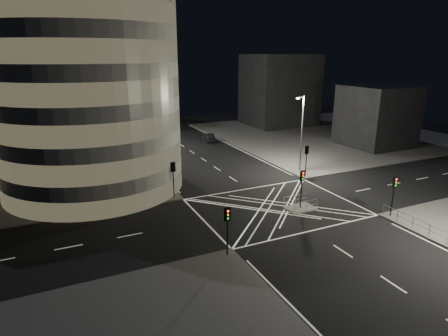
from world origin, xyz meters
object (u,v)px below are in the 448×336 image
traffic_signal_nr (394,189)px  traffic_signal_island (302,182)px  central_island (300,208)px  traffic_signal_nl (227,223)px  street_lamp_left_near (154,140)px  street_lamp_right_far (301,131)px  traffic_signal_fr (307,155)px  sedan (208,137)px  traffic_signal_fl (173,173)px  street_lamp_left_far (124,117)px

traffic_signal_nr → traffic_signal_island: 8.62m
central_island → traffic_signal_nl: size_ratio=0.75×
central_island → street_lamp_left_near: 18.52m
street_lamp_right_far → traffic_signal_nl: bearing=-139.1°
traffic_signal_fr → sedan: traffic_signal_fr is taller
central_island → traffic_signal_nr: traffic_signal_nr is taller
sedan → street_lamp_right_far: bearing=107.5°
traffic_signal_nr → street_lamp_left_near: bearing=134.1°
central_island → traffic_signal_nl: (-10.80, -5.30, 2.84)m
traffic_signal_nr → street_lamp_left_near: (-18.24, 18.80, 2.63)m
traffic_signal_nl → street_lamp_left_near: size_ratio=0.40×
traffic_signal_island → sedan: (3.40, 32.52, -2.19)m
central_island → traffic_signal_nr: 9.08m
street_lamp_left_near → traffic_signal_fr: bearing=-15.9°
traffic_signal_fl → traffic_signal_island: same height
traffic_signal_fl → traffic_signal_nr: 22.24m
traffic_signal_fr → traffic_signal_nr: size_ratio=1.00×
traffic_signal_island → traffic_signal_fr: bearing=50.7°
traffic_signal_nr → traffic_signal_fr: bearing=90.0°
traffic_signal_island → sedan: bearing=84.0°
street_lamp_left_near → sedan: (14.84, 19.02, -4.81)m
street_lamp_left_far → street_lamp_right_far: (18.87, -21.00, 0.00)m
traffic_signal_fl → traffic_signal_fr: (17.60, 0.00, 0.00)m
traffic_signal_fl → traffic_signal_island: 13.62m
traffic_signal_fl → sedan: traffic_signal_fl is taller
street_lamp_left_far → traffic_signal_nl: bearing=-89.0°
traffic_signal_nr → sedan: traffic_signal_nr is taller
traffic_signal_island → street_lamp_left_near: size_ratio=0.40×
traffic_signal_island → central_island: bearing=0.0°
traffic_signal_nr → street_lamp_left_far: 41.15m
traffic_signal_fl → traffic_signal_fr: bearing=0.0°
traffic_signal_fr → street_lamp_left_near: size_ratio=0.40×
street_lamp_right_far → central_island: bearing=-125.3°
traffic_signal_fr → traffic_signal_nr: bearing=-90.0°
traffic_signal_fr → sedan: size_ratio=0.91×
street_lamp_left_far → street_lamp_right_far: size_ratio=1.00×
traffic_signal_fl → street_lamp_left_near: bearing=97.0°
central_island → street_lamp_left_near: bearing=130.3°
traffic_signal_fl → street_lamp_left_far: 23.36m
central_island → traffic_signal_fl: traffic_signal_fl is taller
traffic_signal_island → street_lamp_left_near: bearing=130.3°
traffic_signal_nl → central_island: bearing=26.1°
traffic_signal_fl → street_lamp_right_far: 18.55m
traffic_signal_island → street_lamp_left_far: bearing=110.0°
traffic_signal_nl → street_lamp_left_far: size_ratio=0.40×
traffic_signal_fl → traffic_signal_nl: (0.00, -13.60, 0.00)m
traffic_signal_nl → sedan: traffic_signal_nl is taller
central_island → traffic_signal_fr: bearing=50.7°
traffic_signal_nr → street_lamp_left_near: size_ratio=0.40×
traffic_signal_nr → street_lamp_right_far: size_ratio=0.40×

